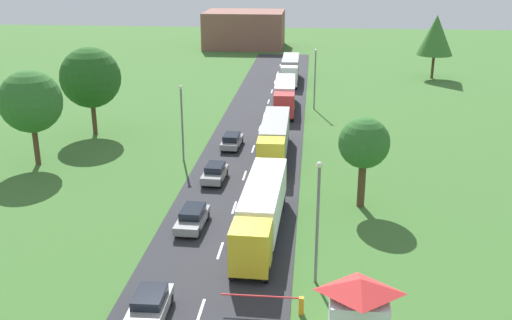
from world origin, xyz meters
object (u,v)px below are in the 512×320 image
Objects in this scene: lamppost_third at (315,76)px; tree_ash at (436,35)px; truck_second at (274,137)px; tree_oak at (90,78)px; distant_building at (245,29)px; guard_booth at (359,312)px; lamppost_second at (182,119)px; truck_third at (285,94)px; lamppost_lead at (318,217)px; barrier_gate at (287,302)px; tree_pine at (364,144)px; tree_birch at (31,102)px; car_second at (192,217)px; truck_lead at (261,209)px; car_fourth at (232,140)px; car_lead at (150,305)px; truck_fourth at (290,68)px; car_third at (215,173)px.

lamppost_third is 29.13m from tree_ash.
tree_ash is (22.62, 41.78, 4.74)m from truck_second.
tree_oak is 0.58× the size of distant_building.
lamppost_second is at bearing 118.32° from guard_booth.
tree_oak is (-20.41, -12.81, 4.26)m from truck_third.
lamppost_lead is 1.05× the size of lamppost_second.
tree_pine is at bearing 71.76° from barrier_gate.
car_second is at bearing -35.39° from tree_birch.
truck_lead is 10.01m from tree_pine.
tree_birch is (-17.70, -6.66, 5.28)m from car_fourth.
lamppost_second is 18.95m from tree_pine.
car_fourth is at bearing 89.21° from car_lead.
truck_fourth is 2.67× the size of barrier_gate.
tree_oak is (-26.53, 35.48, 4.41)m from guard_booth.
car_fourth is at bearing -97.60° from truck_fourth.
lamppost_third is at bearing 10.62° from truck_third.
car_third is 0.56× the size of tree_pine.
tree_birch is at bearing 144.03° from lamppost_lead.
lamppost_second is 74.50m from distant_building.
tree_pine is at bearing -13.39° from tree_birch.
car_fourth is (0.42, 30.54, -0.01)m from car_lead.
car_second is 14.23m from tree_pine.
truck_third is at bearing 82.06° from car_second.
distant_building is at bearing 105.82° from lamppost_third.
lamppost_lead is (-2.11, 6.05, 2.44)m from guard_booth.
lamppost_second is at bearing -120.38° from lamppost_third.
barrier_gate is 0.64× the size of tree_pine.
truck_lead is at bearing -110.75° from tree_ash.
lamppost_third is at bearing -74.18° from distant_building.
truck_lead is 3.31× the size of car_lead.
lamppost_third reaches higher than truck_fourth.
barrier_gate is 0.60× the size of lamppost_lead.
tree_pine reaches higher than truck_fourth.
car_lead is at bearing -115.68° from truck_lead.
lamppost_second is at bearing 98.09° from car_lead.
tree_birch is 0.91× the size of tree_ash.
tree_pine reaches higher than guard_booth.
lamppost_lead reaches higher than guard_booth.
tree_ash is (22.39, 59.08, 4.75)m from truck_lead.
tree_ash is at bearing 68.46° from car_lead.
tree_oak is at bearing 79.66° from tree_birch.
car_third is 0.45× the size of tree_birch.
truck_second is 28.54m from car_lead.
car_lead is 11.55m from car_second.
truck_fourth is 2.81× the size of car_fourth.
tree_birch is at bearing 137.51° from barrier_gate.
tree_oak reaches higher than lamppost_third.
truck_lead is 63.36m from tree_ash.
truck_fourth is 48.64m from tree_pine.
truck_lead is 26.31m from tree_birch.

